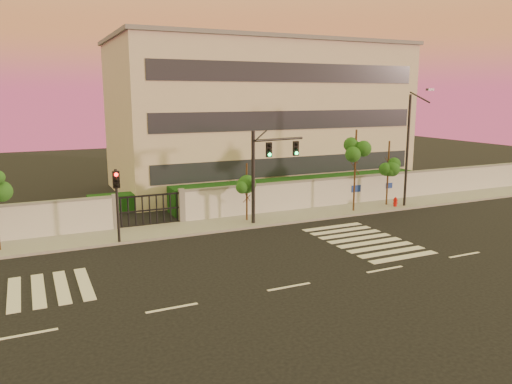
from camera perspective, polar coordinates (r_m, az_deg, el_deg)
ground at (r=21.21m, az=3.79°, el=-10.77°), size 120.00×120.00×0.00m
sidewalk at (r=30.34m, az=-5.80°, el=-3.91°), size 60.00×3.00×0.15m
perimeter_wall at (r=31.52m, az=-6.56°, el=-1.49°), size 60.00×0.36×2.20m
hedge_row at (r=34.44m, az=-6.32°, el=-0.84°), size 41.00×4.25×1.80m
institutional_building at (r=43.41m, az=0.33°, el=8.78°), size 24.40×12.40×12.25m
road_markings at (r=23.78m, az=-4.01°, el=-8.29°), size 57.00×7.62×0.02m
street_tree_d at (r=30.87m, az=-1.04°, el=1.50°), size 1.42×1.13×3.74m
street_tree_e at (r=33.92m, az=11.33°, el=4.50°), size 1.58×1.25×5.62m
street_tree_f at (r=36.42m, az=14.93°, el=3.72°), size 1.50×1.19×4.70m
traffic_signal_main at (r=30.28m, az=0.94°, el=3.02°), size 3.64×0.75×5.77m
traffic_signal_secondary at (r=27.19m, az=-15.60°, el=-0.58°), size 0.32×0.32×4.07m
streetlight_east at (r=36.19m, az=17.12°, el=5.17°), size 0.49×1.99×8.28m
fire_hydrant at (r=36.43m, az=15.63°, el=-1.20°), size 0.32×0.30×0.81m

